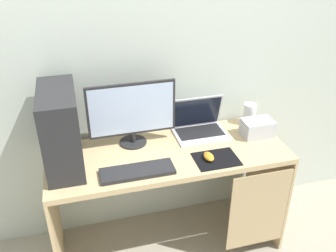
{
  "coord_description": "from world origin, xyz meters",
  "views": [
    {
      "loc": [
        -0.51,
        -1.86,
        2.02
      ],
      "look_at": [
        0.0,
        0.0,
        0.94
      ],
      "focal_mm": 39.71,
      "sensor_mm": 36.0,
      "label": 1
    }
  ],
  "objects": [
    {
      "name": "mousepad",
      "position": [
        0.26,
        -0.16,
        0.76
      ],
      "size": [
        0.26,
        0.2,
        0.0
      ],
      "primitive_type": "cube",
      "color": "black",
      "rests_on": "desk"
    },
    {
      "name": "desk",
      "position": [
        0.02,
        -0.01,
        0.61
      ],
      "size": [
        1.48,
        0.57,
        0.76
      ],
      "color": "tan",
      "rests_on": "ground_plane"
    },
    {
      "name": "wall_back",
      "position": [
        0.0,
        0.33,
        1.3
      ],
      "size": [
        4.0,
        0.05,
        2.6
      ],
      "color": "beige",
      "rests_on": "ground_plane"
    },
    {
      "name": "mouse_left",
      "position": [
        0.21,
        -0.15,
        0.78
      ],
      "size": [
        0.06,
        0.1,
        0.03
      ],
      "primitive_type": "ellipsoid",
      "color": "orange",
      "rests_on": "mousepad"
    },
    {
      "name": "laptop",
      "position": [
        0.26,
        0.17,
        0.81
      ],
      "size": [
        0.34,
        0.25,
        0.24
      ],
      "color": "silver",
      "rests_on": "desk"
    },
    {
      "name": "projector",
      "position": [
        0.62,
        0.04,
        0.81
      ],
      "size": [
        0.2,
        0.14,
        0.11
      ],
      "primitive_type": "cube",
      "color": "#B7BCC6",
      "rests_on": "desk"
    },
    {
      "name": "ground_plane",
      "position": [
        0.0,
        0.0,
        0.0
      ],
      "size": [
        8.0,
        8.0,
        0.0
      ],
      "primitive_type": "plane",
      "color": "#9E9384"
    },
    {
      "name": "keyboard",
      "position": [
        -0.23,
        -0.17,
        0.77
      ],
      "size": [
        0.42,
        0.14,
        0.02
      ],
      "primitive_type": "cube",
      "color": "#232326",
      "rests_on": "desk"
    },
    {
      "name": "pc_tower",
      "position": [
        -0.61,
        0.03,
        0.99
      ],
      "size": [
        0.2,
        0.45,
        0.47
      ],
      "primitive_type": "cube",
      "color": "#232326",
      "rests_on": "desk"
    },
    {
      "name": "speaker",
      "position": [
        0.64,
        0.2,
        0.83
      ],
      "size": [
        0.09,
        0.09,
        0.15
      ],
      "primitive_type": "cylinder",
      "color": "white",
      "rests_on": "desk"
    },
    {
      "name": "monitor",
      "position": [
        -0.19,
        0.15,
        0.98
      ],
      "size": [
        0.55,
        0.17,
        0.42
      ],
      "color": "#232326",
      "rests_on": "desk"
    }
  ]
}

